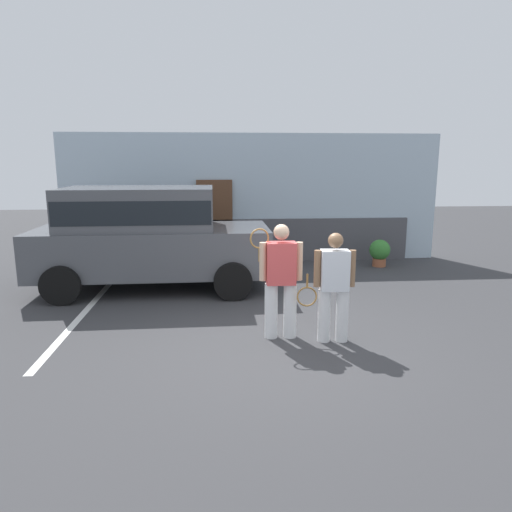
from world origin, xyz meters
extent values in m
plane|color=#38383A|center=(0.00, 0.00, 0.00)|extent=(40.00, 40.00, 0.00)
cube|color=silver|center=(-3.22, 1.50, 0.00)|extent=(0.12, 4.40, 0.01)
cube|color=silver|center=(0.00, 5.90, 1.63)|extent=(9.64, 0.30, 3.25)
cube|color=#4C4C51|center=(0.00, 5.70, 0.55)|extent=(8.10, 0.10, 1.10)
cube|color=brown|center=(-0.99, 5.68, 1.05)|extent=(0.90, 0.06, 2.10)
cube|color=#4C4F54|center=(-2.20, 3.22, 0.80)|extent=(4.62, 1.95, 0.90)
cube|color=#4C4F54|center=(-2.45, 3.22, 1.65)|extent=(2.92, 1.79, 0.80)
cube|color=black|center=(-2.45, 3.22, 1.63)|extent=(2.86, 1.81, 0.44)
cylinder|color=black|center=(-0.66, 4.19, 0.36)|extent=(0.72, 0.27, 0.72)
cylinder|color=black|center=(-0.64, 2.29, 0.36)|extent=(0.72, 0.27, 0.72)
cylinder|color=black|center=(-3.76, 4.15, 0.36)|extent=(0.72, 0.27, 0.72)
cylinder|color=black|center=(-3.74, 2.25, 0.36)|extent=(0.72, 0.27, 0.72)
cylinder|color=white|center=(0.13, 0.33, 0.41)|extent=(0.19, 0.19, 0.81)
cylinder|color=white|center=(-0.15, 0.34, 0.41)|extent=(0.19, 0.19, 0.81)
cube|color=#E04C4C|center=(-0.01, 0.34, 1.12)|extent=(0.42, 0.27, 0.61)
sphere|color=beige|center=(-0.01, 0.34, 1.56)|extent=(0.22, 0.22, 0.22)
cylinder|color=beige|center=(0.25, 0.33, 1.14)|extent=(0.10, 0.10, 0.55)
cylinder|color=beige|center=(-0.27, 0.34, 1.14)|extent=(0.10, 0.10, 0.55)
torus|color=olive|center=(-0.31, 0.39, 1.47)|extent=(0.29, 0.10, 0.29)
cylinder|color=olive|center=(-0.31, 0.39, 1.23)|extent=(0.03, 0.03, 0.20)
cylinder|color=white|center=(0.85, 0.12, 0.38)|extent=(0.18, 0.18, 0.76)
cylinder|color=white|center=(0.59, 0.13, 0.38)|extent=(0.18, 0.18, 0.76)
cube|color=silver|center=(0.72, 0.12, 1.05)|extent=(0.40, 0.27, 0.57)
sphere|color=#8C6647|center=(0.72, 0.12, 1.47)|extent=(0.21, 0.21, 0.21)
cylinder|color=#8C6647|center=(0.97, 0.11, 1.07)|extent=(0.10, 0.10, 0.52)
cylinder|color=#8C6647|center=(0.48, 0.14, 1.07)|extent=(0.10, 0.10, 0.52)
torus|color=olive|center=(0.35, 0.20, 0.65)|extent=(0.37, 0.05, 0.37)
cylinder|color=olive|center=(0.35, 0.20, 0.88)|extent=(0.03, 0.03, 0.20)
cylinder|color=#9E5638|center=(3.06, 4.85, 0.10)|extent=(0.33, 0.33, 0.20)
sphere|color=#387F33|center=(3.06, 4.85, 0.41)|extent=(0.51, 0.51, 0.51)
camera|label=1|loc=(-0.89, -6.09, 2.53)|focal=32.53mm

